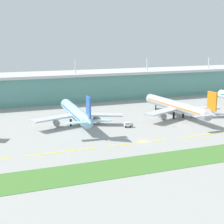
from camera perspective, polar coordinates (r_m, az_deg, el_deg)
ground_plane at (r=157.35m, az=5.05°, el=-4.70°), size 600.00×600.00×0.00m
terminal_building at (r=258.96m, az=-6.14°, el=4.16°), size 288.00×34.00×29.01m
airliner_near_middle at (r=185.22m, az=-5.77°, el=-0.12°), size 48.74×59.73×18.90m
airliner_far_middle at (r=204.09m, az=10.39°, el=0.87°), size 48.72×66.78×18.90m
taxiway_stripe_mid_west at (r=144.19m, az=-8.10°, el=-6.34°), size 28.00×0.70×0.04m
taxiway_stripe_centre at (r=155.10m, az=4.25°, el=-4.93°), size 28.00×0.70×0.04m
taxiway_stripe_mid_east at (r=172.13m, az=14.52°, el=-3.58°), size 28.00×0.70×0.04m
grass_verge at (r=136.08m, az=9.91°, el=-7.51°), size 300.00×18.00×0.10m
baggage_cart at (r=180.67m, az=2.53°, el=-2.06°), size 3.76×2.29×2.48m
safety_cone_left_wingtip at (r=185.13m, az=9.85°, el=-2.18°), size 0.56×0.56×0.70m
safety_cone_nose_front at (r=189.87m, az=14.55°, el=-2.03°), size 0.56×0.56×0.70m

